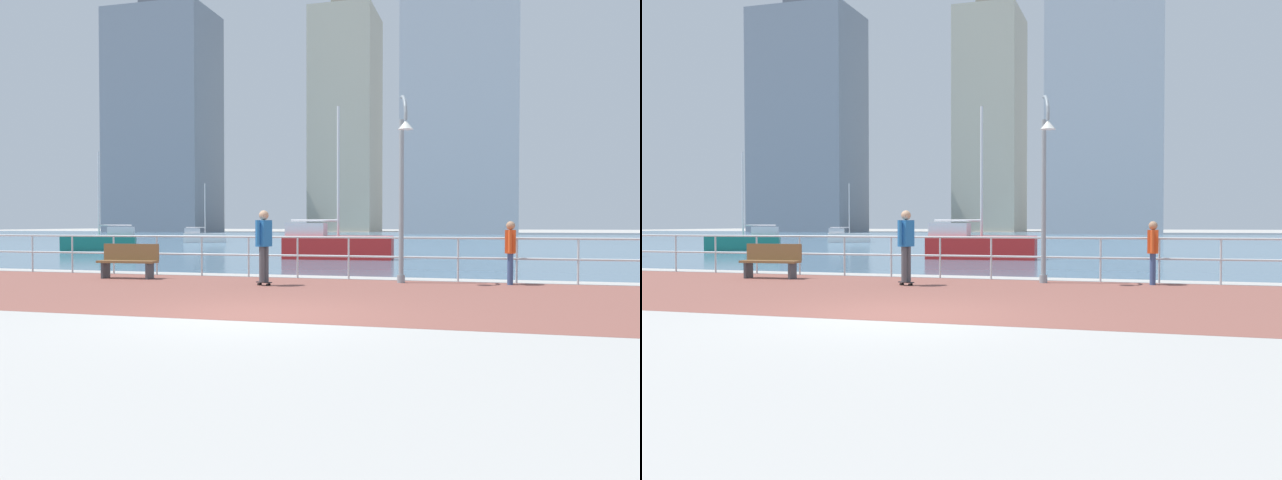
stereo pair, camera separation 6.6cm
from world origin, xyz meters
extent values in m
plane|color=#ADAAA5|center=(0.00, 40.00, 0.00)|extent=(220.00, 220.00, 0.00)
cube|color=brown|center=(0.00, 2.98, 0.00)|extent=(28.00, 7.28, 0.01)
cube|color=slate|center=(0.00, 51.62, 0.00)|extent=(180.00, 88.00, 0.00)
cylinder|color=#B2BCC1|center=(-9.80, 6.62, 0.55)|extent=(0.05, 0.05, 1.10)
cylinder|color=#B2BCC1|center=(-8.40, 6.62, 0.55)|extent=(0.05, 0.05, 1.10)
cylinder|color=#B2BCC1|center=(-7.00, 6.62, 0.55)|extent=(0.05, 0.05, 1.10)
cylinder|color=#B2BCC1|center=(-5.60, 6.62, 0.55)|extent=(0.05, 0.05, 1.10)
cylinder|color=#B2BCC1|center=(-4.20, 6.62, 0.55)|extent=(0.05, 0.05, 1.10)
cylinder|color=#B2BCC1|center=(-2.80, 6.62, 0.55)|extent=(0.05, 0.05, 1.10)
cylinder|color=#B2BCC1|center=(-1.40, 6.62, 0.55)|extent=(0.05, 0.05, 1.10)
cylinder|color=#B2BCC1|center=(0.00, 6.62, 0.55)|extent=(0.05, 0.05, 1.10)
cylinder|color=#B2BCC1|center=(1.40, 6.62, 0.55)|extent=(0.05, 0.05, 1.10)
cylinder|color=#B2BCC1|center=(2.80, 6.62, 0.55)|extent=(0.05, 0.05, 1.10)
cylinder|color=#B2BCC1|center=(4.20, 6.62, 0.55)|extent=(0.05, 0.05, 1.10)
cylinder|color=#B2BCC1|center=(5.60, 6.62, 0.55)|extent=(0.05, 0.05, 1.10)
cylinder|color=#B2BCC1|center=(0.00, 6.62, 1.10)|extent=(25.20, 0.06, 0.06)
cylinder|color=#B2BCC1|center=(0.00, 6.62, 0.61)|extent=(25.20, 0.06, 0.06)
cylinder|color=gray|center=(1.46, 6.02, 0.10)|extent=(0.19, 0.19, 0.20)
cylinder|color=gray|center=(1.46, 6.02, 2.00)|extent=(0.12, 0.12, 4.01)
cylinder|color=gray|center=(1.48, 5.95, 4.54)|extent=(0.14, 0.20, 0.11)
cylinder|color=gray|center=(1.53, 5.80, 4.50)|extent=(0.14, 0.21, 0.15)
cylinder|color=gray|center=(1.57, 5.68, 4.42)|extent=(0.14, 0.20, 0.18)
cylinder|color=gray|center=(1.60, 5.58, 4.30)|extent=(0.13, 0.18, 0.19)
cylinder|color=gray|center=(1.62, 5.52, 4.15)|extent=(0.12, 0.15, 0.19)
cylinder|color=gray|center=(1.63, 5.50, 4.00)|extent=(0.11, 0.11, 0.17)
cone|color=silver|center=(1.63, 5.50, 3.80)|extent=(0.36, 0.36, 0.22)
cylinder|color=black|center=(-1.44, 4.50, 0.03)|extent=(0.07, 0.05, 0.06)
cylinder|color=black|center=(-1.46, 4.43, 0.03)|extent=(0.07, 0.05, 0.06)
cylinder|color=black|center=(-1.68, 4.57, 0.03)|extent=(0.07, 0.05, 0.06)
cylinder|color=black|center=(-1.70, 4.50, 0.03)|extent=(0.07, 0.05, 0.06)
cube|color=black|center=(-1.57, 4.50, 0.08)|extent=(0.41, 0.22, 0.02)
cylinder|color=#4C4C51|center=(-1.55, 4.58, 0.51)|extent=(0.16, 0.16, 0.83)
cylinder|color=#4C4C51|center=(-1.59, 4.42, 0.51)|extent=(0.16, 0.16, 0.83)
cube|color=#236BB2|center=(-1.57, 4.50, 1.23)|extent=(0.33, 0.39, 0.62)
cylinder|color=#236BB2|center=(-1.51, 4.72, 1.25)|extent=(0.11, 0.11, 0.59)
cylinder|color=#236BB2|center=(-1.64, 4.28, 1.25)|extent=(0.11, 0.11, 0.59)
sphere|color=tan|center=(-1.57, 4.50, 1.66)|extent=(0.23, 0.23, 0.23)
cylinder|color=#384C7A|center=(4.05, 6.35, 0.38)|extent=(0.14, 0.14, 0.75)
cylinder|color=#384C7A|center=(4.03, 6.19, 0.38)|extent=(0.14, 0.14, 0.75)
cube|color=#D84C1E|center=(4.04, 6.27, 1.03)|extent=(0.27, 0.36, 0.56)
cylinder|color=#D84C1E|center=(4.06, 6.50, 1.05)|extent=(0.10, 0.10, 0.53)
cylinder|color=#D84C1E|center=(4.02, 6.04, 1.05)|extent=(0.10, 0.10, 0.53)
sphere|color=#A37A5B|center=(4.04, 6.27, 1.42)|extent=(0.21, 0.21, 0.21)
cube|color=brown|center=(-5.72, 5.31, 0.45)|extent=(1.62, 0.51, 0.06)
cube|color=brown|center=(-5.74, 5.52, 0.70)|extent=(1.60, 0.13, 0.44)
cube|color=#3F4247|center=(-5.09, 5.35, 0.23)|extent=(0.08, 0.38, 0.45)
cube|color=#3F4247|center=(-6.36, 5.27, 0.23)|extent=(0.08, 0.38, 0.45)
cube|color=white|center=(-17.82, 35.26, 0.35)|extent=(3.38, 2.22, 0.70)
cube|color=silver|center=(-18.72, 34.87, 0.89)|extent=(1.35, 1.11, 0.39)
cylinder|color=silver|center=(-17.82, 35.26, 2.63)|extent=(0.08, 0.08, 3.87)
cylinder|color=silver|center=(-18.48, 34.97, 1.16)|extent=(1.37, 0.64, 0.06)
cube|color=#B21E1E|center=(-2.46, 15.65, 0.48)|extent=(4.55, 1.71, 0.95)
cube|color=silver|center=(-3.79, 15.55, 1.22)|extent=(1.67, 1.08, 0.53)
cylinder|color=silver|center=(-2.46, 15.65, 3.61)|extent=(0.11, 0.11, 5.30)
cylinder|color=silver|center=(-3.44, 15.57, 1.59)|extent=(2.01, 0.23, 0.08)
cube|color=#197266|center=(-17.00, 20.39, 0.41)|extent=(3.95, 2.82, 0.82)
cube|color=silver|center=(-15.98, 20.92, 1.05)|extent=(1.61, 1.37, 0.46)
cylinder|color=silver|center=(-17.00, 20.39, 3.10)|extent=(0.09, 0.09, 4.56)
cylinder|color=silver|center=(-16.25, 20.78, 1.37)|extent=(1.56, 0.86, 0.07)
cube|color=#A3A8B2|center=(-0.73, 83.48, 20.04)|extent=(15.62, 14.71, 40.07)
cube|color=#B2AD99|center=(-21.96, 102.57, 19.76)|extent=(11.17, 13.15, 39.52)
cube|color=gray|center=(-21.96, 102.57, 40.52)|extent=(4.47, 5.26, 2.00)
cube|color=slate|center=(-51.40, 89.15, 18.94)|extent=(17.50, 11.72, 37.87)
cube|color=#4E5560|center=(-51.40, 89.15, 38.87)|extent=(7.00, 4.69, 2.00)
camera|label=1|loc=(3.58, -9.40, 1.46)|focal=35.27mm
camera|label=2|loc=(3.65, -9.38, 1.46)|focal=35.27mm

